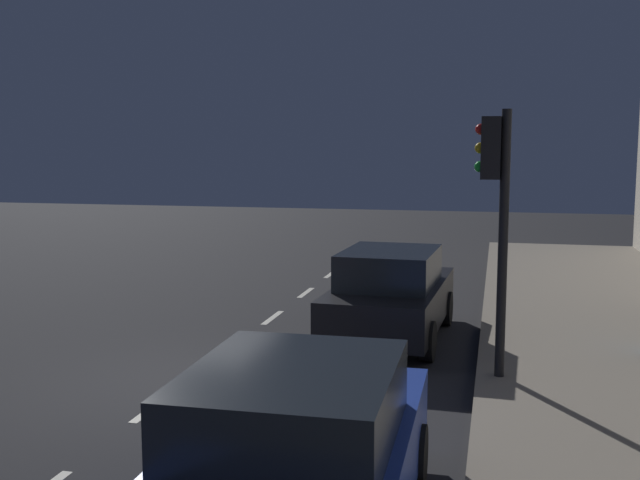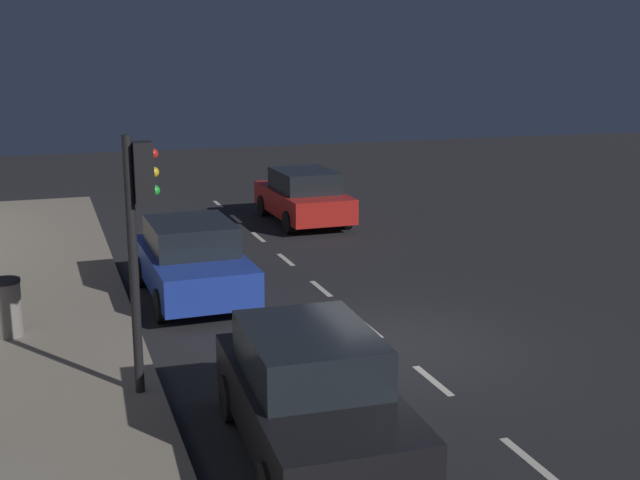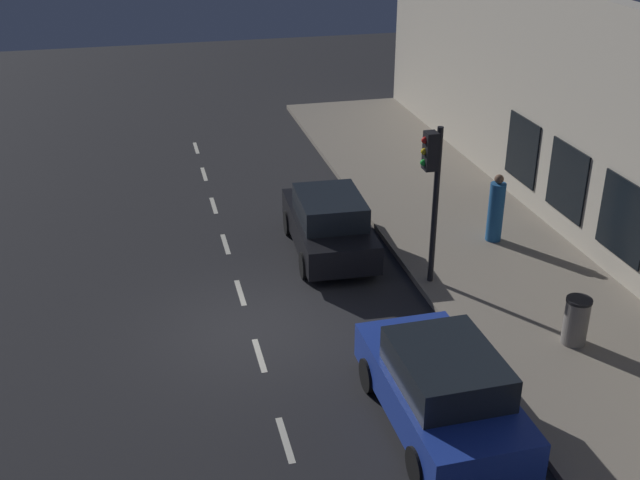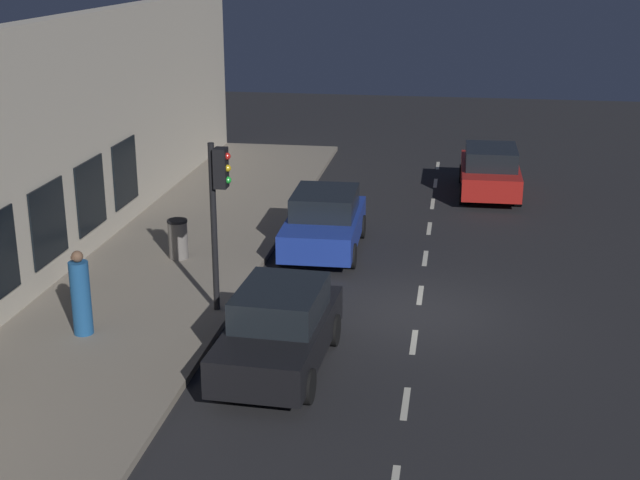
{
  "view_description": "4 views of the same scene",
  "coord_description": "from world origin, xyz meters",
  "px_view_note": "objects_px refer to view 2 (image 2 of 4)",
  "views": [
    {
      "loc": [
        4.23,
        -9.54,
        3.32
      ],
      "look_at": [
        1.37,
        2.46,
        1.79
      ],
      "focal_mm": 42.0,
      "sensor_mm": 36.0,
      "label": 1
    },
    {
      "loc": [
        5.38,
        11.82,
        4.88
      ],
      "look_at": [
        1.52,
        0.7,
        2.13
      ],
      "focal_mm": 44.87,
      "sensor_mm": 36.0,
      "label": 2
    },
    {
      "loc": [
        -1.89,
        -13.86,
        8.78
      ],
      "look_at": [
        1.63,
        0.6,
        1.62
      ],
      "focal_mm": 43.72,
      "sensor_mm": 36.0,
      "label": 3
    },
    {
      "loc": [
        -0.69,
        18.26,
        7.63
      ],
      "look_at": [
        2.03,
        1.0,
        1.89
      ],
      "focal_mm": 50.05,
      "sensor_mm": 36.0,
      "label": 4
    }
  ],
  "objects_px": {
    "parked_car_1": "(312,394)",
    "trash_bin": "(7,307)",
    "parked_car_0": "(192,260)",
    "parked_car_2": "(303,196)",
    "traffic_light": "(140,216)"
  },
  "relations": [
    {
      "from": "parked_car_1",
      "to": "trash_bin",
      "type": "height_order",
      "value": "parked_car_1"
    },
    {
      "from": "parked_car_0",
      "to": "parked_car_1",
      "type": "relative_size",
      "value": 1.0
    },
    {
      "from": "parked_car_1",
      "to": "trash_bin",
      "type": "distance_m",
      "value": 6.52
    },
    {
      "from": "trash_bin",
      "to": "parked_car_2",
      "type": "bearing_deg",
      "value": -134.83
    },
    {
      "from": "parked_car_2",
      "to": "parked_car_0",
      "type": "bearing_deg",
      "value": -125.45
    },
    {
      "from": "parked_car_1",
      "to": "parked_car_2",
      "type": "bearing_deg",
      "value": -105.03
    },
    {
      "from": "traffic_light",
      "to": "parked_car_0",
      "type": "distance_m",
      "value": 5.33
    },
    {
      "from": "parked_car_0",
      "to": "traffic_light",
      "type": "bearing_deg",
      "value": 71.18
    },
    {
      "from": "parked_car_0",
      "to": "parked_car_2",
      "type": "relative_size",
      "value": 0.95
    },
    {
      "from": "parked_car_2",
      "to": "traffic_light",
      "type": "bearing_deg",
      "value": -118.82
    },
    {
      "from": "trash_bin",
      "to": "parked_car_1",
      "type": "bearing_deg",
      "value": 124.5
    },
    {
      "from": "parked_car_2",
      "to": "trash_bin",
      "type": "distance_m",
      "value": 11.24
    },
    {
      "from": "parked_car_0",
      "to": "trash_bin",
      "type": "bearing_deg",
      "value": 23.68
    },
    {
      "from": "traffic_light",
      "to": "trash_bin",
      "type": "relative_size",
      "value": 3.66
    },
    {
      "from": "parked_car_1",
      "to": "traffic_light",
      "type": "bearing_deg",
      "value": -49.87
    }
  ]
}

